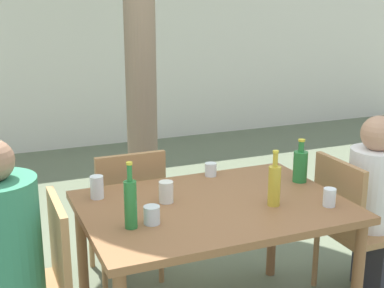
% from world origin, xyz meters
% --- Properties ---
extents(cafe_building_wall, '(10.00, 0.08, 2.80)m').
position_xyz_m(cafe_building_wall, '(0.00, 4.15, 1.40)').
color(cafe_building_wall, white).
rests_on(cafe_building_wall, ground_plane).
extents(dining_table_front, '(1.39, 0.98, 0.77)m').
position_xyz_m(dining_table_front, '(0.00, 0.00, 0.69)').
color(dining_table_front, brown).
rests_on(dining_table_front, ground_plane).
extents(patio_chair_0, '(0.44, 0.44, 0.91)m').
position_xyz_m(patio_chair_0, '(-0.93, 0.00, 0.52)').
color(patio_chair_0, '#A87A4C').
rests_on(patio_chair_0, ground_plane).
extents(patio_chair_1, '(0.44, 0.44, 0.91)m').
position_xyz_m(patio_chair_1, '(0.93, 0.00, 0.52)').
color(patio_chair_1, '#A87A4C').
rests_on(patio_chair_1, ground_plane).
extents(patio_chair_2, '(0.44, 0.44, 0.91)m').
position_xyz_m(patio_chair_2, '(-0.28, 0.72, 0.52)').
color(patio_chair_2, '#A87A4C').
rests_on(patio_chair_2, ground_plane).
extents(person_seated_1, '(0.56, 0.31, 1.16)m').
position_xyz_m(person_seated_1, '(1.17, -0.00, 0.51)').
color(person_seated_1, '#383842').
rests_on(person_seated_1, ground_plane).
extents(oil_cruet_0, '(0.07, 0.07, 0.30)m').
position_xyz_m(oil_cruet_0, '(0.28, -0.14, 0.89)').
color(oil_cruet_0, gold).
rests_on(oil_cruet_0, dining_table_front).
extents(green_bottle_1, '(0.06, 0.06, 0.33)m').
position_xyz_m(green_bottle_1, '(-0.49, -0.13, 0.90)').
color(green_bottle_1, '#287A38').
rests_on(green_bottle_1, dining_table_front).
extents(green_bottle_2, '(0.08, 0.08, 0.26)m').
position_xyz_m(green_bottle_2, '(0.62, 0.12, 0.87)').
color(green_bottle_2, '#287A38').
rests_on(green_bottle_2, dining_table_front).
extents(drinking_glass_0, '(0.08, 0.08, 0.11)m').
position_xyz_m(drinking_glass_0, '(-0.23, 0.11, 0.83)').
color(drinking_glass_0, silver).
rests_on(drinking_glass_0, dining_table_front).
extents(drinking_glass_1, '(0.07, 0.07, 0.08)m').
position_xyz_m(drinking_glass_1, '(0.17, 0.42, 0.81)').
color(drinking_glass_1, white).
rests_on(drinking_glass_1, dining_table_front).
extents(drinking_glass_2, '(0.07, 0.07, 0.12)m').
position_xyz_m(drinking_glass_2, '(-0.55, 0.31, 0.84)').
color(drinking_glass_2, white).
rests_on(drinking_glass_2, dining_table_front).
extents(drinking_glass_3, '(0.08, 0.08, 0.09)m').
position_xyz_m(drinking_glass_3, '(-0.39, -0.12, 0.82)').
color(drinking_glass_3, silver).
rests_on(drinking_glass_3, dining_table_front).
extents(drinking_glass_4, '(0.07, 0.07, 0.10)m').
position_xyz_m(drinking_glass_4, '(0.54, -0.26, 0.82)').
color(drinking_glass_4, white).
rests_on(drinking_glass_4, dining_table_front).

